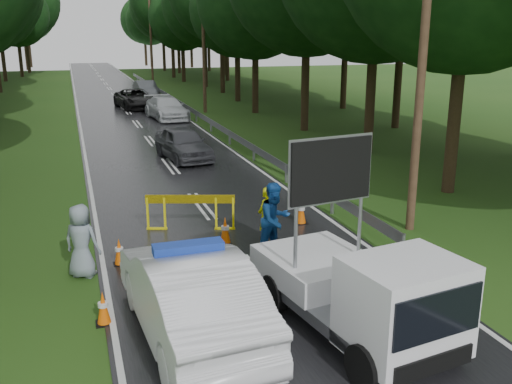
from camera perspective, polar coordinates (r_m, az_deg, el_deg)
name	(u,v)px	position (r m, az deg, el deg)	size (l,w,h in m)	color
ground	(260,280)	(13.15, 0.36, -8.78)	(160.00, 160.00, 0.00)	#234C15
road	(127,112)	(41.89, -12.74, 7.84)	(7.00, 140.00, 0.02)	black
guardrail	(180,103)	(41.99, -7.65, 8.85)	(0.12, 60.06, 0.70)	gray
utility_pole_near	(423,47)	(16.09, 16.40, 13.72)	(1.40, 0.24, 10.00)	#412E1E
utility_pole_mid	(203,38)	(40.37, -5.28, 15.08)	(1.40, 0.24, 10.00)	#412E1E
utility_pole_far	(151,36)	(65.98, -10.48, 15.10)	(1.40, 0.24, 10.00)	#412E1E
police_sedan	(190,294)	(10.61, -6.63, -10.14)	(2.14, 5.20, 1.84)	white
work_truck	(363,291)	(10.55, 10.63, -9.74)	(2.61, 4.70, 3.55)	gray
barrier	(190,204)	(16.17, -6.60, -1.16)	(2.42, 0.82, 1.04)	yellow
officer	(266,217)	(14.87, 1.01, -2.50)	(0.59, 0.38, 1.61)	#F2F60D
civilian	(275,220)	(14.19, 1.90, -2.79)	(0.92, 0.72, 1.90)	#1950A5
bystander_right	(81,241)	(13.60, -17.07, -4.71)	(0.85, 0.55, 1.73)	gray
queue_car_first	(183,143)	(25.42, -7.30, 4.84)	(1.70, 4.22, 1.44)	#38393F
queue_car_second	(166,108)	(37.72, -8.94, 8.29)	(2.00, 4.92, 1.43)	#B0B4B8
queue_car_third	(136,99)	(43.46, -11.94, 9.10)	(2.39, 5.18, 1.44)	black
queue_car_fourth	(146,89)	(50.48, -10.94, 10.04)	(1.55, 4.43, 1.46)	#383B3F
cone_near_left	(103,308)	(11.56, -15.03, -11.16)	(0.32, 0.32, 0.68)	black
cone_center	(280,265)	(13.18, 2.45, -7.27)	(0.30, 0.30, 0.64)	black
cone_far	(225,231)	(15.20, -3.10, -3.88)	(0.35, 0.35, 0.74)	black
cone_left_mid	(119,252)	(14.24, -13.51, -5.85)	(0.32, 0.32, 0.67)	black
cone_right	(301,211)	(16.77, 4.52, -1.93)	(0.37, 0.37, 0.79)	black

